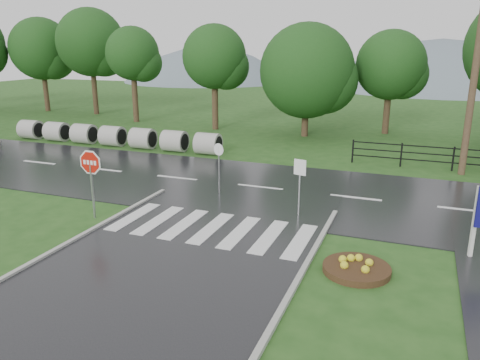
% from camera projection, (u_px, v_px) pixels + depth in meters
% --- Properties ---
extents(ground, '(120.00, 120.00, 0.00)m').
position_uv_depth(ground, '(123.00, 305.00, 10.95)').
color(ground, '#234D19').
rests_on(ground, ground).
extents(main_road, '(90.00, 8.00, 0.04)m').
position_uv_depth(main_road, '(260.00, 188.00, 19.91)').
color(main_road, black).
rests_on(main_road, ground).
extents(crosswalk, '(6.50, 2.80, 0.02)m').
position_uv_depth(crosswalk, '(211.00, 228.00, 15.41)').
color(crosswalk, silver).
rests_on(crosswalk, ground).
extents(fence_west, '(9.58, 0.08, 1.20)m').
position_uv_depth(fence_west, '(454.00, 156.00, 22.40)').
color(fence_west, black).
rests_on(fence_west, ground).
extents(hills, '(102.00, 48.00, 48.00)m').
position_uv_depth(hills, '(394.00, 189.00, 72.30)').
color(hills, slate).
rests_on(hills, ground).
extents(treeline, '(83.20, 5.20, 10.00)m').
position_uv_depth(treeline, '(339.00, 134.00, 32.11)').
color(treeline, '#143B12').
rests_on(treeline, ground).
extents(culvert_pipes, '(13.90, 1.20, 1.20)m').
position_uv_depth(culvert_pipes, '(113.00, 136.00, 28.05)').
color(culvert_pipes, '#9E9B93').
rests_on(culvert_pipes, ground).
extents(stop_sign, '(1.15, 0.06, 2.59)m').
position_uv_depth(stop_sign, '(91.00, 168.00, 15.97)').
color(stop_sign, '#939399').
rests_on(stop_sign, ground).
extents(flower_bed, '(1.80, 1.80, 0.36)m').
position_uv_depth(flower_bed, '(357.00, 268.00, 12.50)').
color(flower_bed, '#332111').
rests_on(flower_bed, ground).
extents(reg_sign_small, '(0.45, 0.12, 2.06)m').
position_uv_depth(reg_sign_small, '(300.00, 176.00, 16.29)').
color(reg_sign_small, '#939399').
rests_on(reg_sign_small, ground).
extents(reg_sign_round, '(0.48, 0.16, 2.11)m').
position_uv_depth(reg_sign_round, '(219.00, 162.00, 18.73)').
color(reg_sign_round, '#939399').
rests_on(reg_sign_round, ground).
extents(utility_pole_east, '(1.68, 0.37, 9.46)m').
position_uv_depth(utility_pole_east, '(475.00, 70.00, 20.68)').
color(utility_pole_east, '#473523').
rests_on(utility_pole_east, ground).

